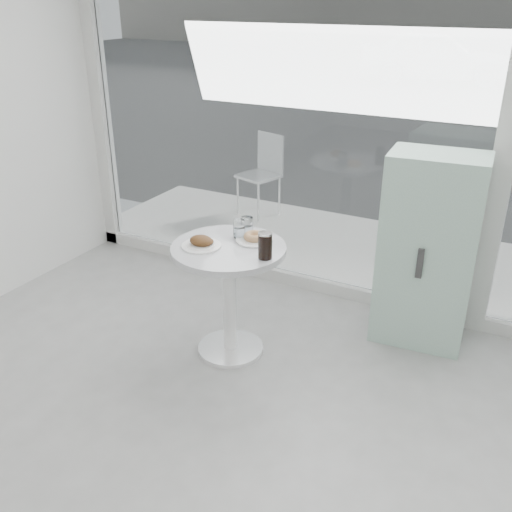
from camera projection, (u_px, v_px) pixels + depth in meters
The scene contains 11 objects.
storefront at pixel (385, 73), 3.77m from camera, with size 5.00×0.14×3.00m.
main_table at pixel (229, 278), 3.62m from camera, with size 0.72×0.72×0.77m.
patio_deck at pixel (384, 257), 5.15m from camera, with size 5.60×1.60×0.05m, color white.
mint_cabinet at pixel (427, 251), 3.74m from camera, with size 0.63×0.45×1.31m.
patio_chair at pixel (263, 169), 5.92m from camera, with size 0.46×0.46×0.84m.
car_white at pixel (435, 56), 15.01m from camera, with size 1.57×3.91×1.33m, color white.
plate_fritter at pixel (202, 243), 3.51m from camera, with size 0.25×0.25×0.07m.
plate_donut at pixel (254, 238), 3.59m from camera, with size 0.24×0.24×0.06m.
water_tumbler_a at pixel (239, 230), 3.63m from camera, with size 0.07×0.07×0.12m.
water_tumbler_b at pixel (247, 228), 3.66m from camera, with size 0.08×0.08×0.13m.
cola_glass at pixel (265, 246), 3.34m from camera, with size 0.08×0.08×0.16m.
Camera 1 is at (1.17, -0.87, 2.20)m, focal length 40.00 mm.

